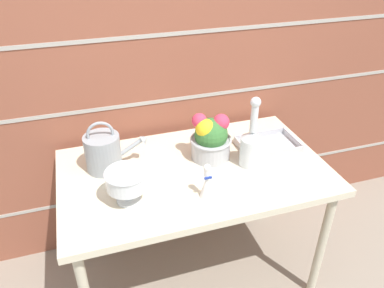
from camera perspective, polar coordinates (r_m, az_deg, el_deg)
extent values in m
plane|color=gray|center=(2.33, 0.30, -18.78)|extent=(12.00, 12.00, 0.00)
cube|color=brown|center=(2.05, -3.68, 11.78)|extent=(3.60, 0.08, 2.20)
cube|color=#A8A399|center=(2.38, -2.81, -6.00)|extent=(3.53, 0.00, 0.02)
cube|color=#A8A399|center=(2.08, -3.22, 6.74)|extent=(3.53, 0.00, 0.02)
cube|color=#A8A399|center=(1.95, -3.55, 16.35)|extent=(3.53, 0.00, 0.02)
cube|color=beige|center=(1.83, 0.36, -4.27)|extent=(1.28, 0.76, 0.04)
cylinder|color=beige|center=(2.09, 19.13, -14.37)|extent=(0.04, 0.04, 0.70)
cylinder|color=beige|center=(2.25, -16.74, -9.79)|extent=(0.04, 0.04, 0.70)
cylinder|color=beige|center=(2.48, 10.96, -4.57)|extent=(0.04, 0.04, 0.70)
cylinder|color=#93999E|center=(1.82, -13.39, -1.32)|extent=(0.17, 0.17, 0.18)
cylinder|color=#93999E|center=(1.82, -9.18, -0.39)|extent=(0.14, 0.02, 0.09)
cone|color=#93999E|center=(1.82, -7.17, 0.84)|extent=(0.05, 0.05, 0.06)
torus|color=#93999E|center=(1.77, -13.80, 1.51)|extent=(0.13, 0.01, 0.13)
cylinder|color=silver|center=(1.65, -9.62, -8.30)|extent=(0.10, 0.10, 0.01)
cylinder|color=silver|center=(1.63, -9.74, -7.30)|extent=(0.04, 0.04, 0.06)
sphere|color=silver|center=(1.63, -9.75, -7.22)|extent=(0.04, 0.04, 0.04)
cylinder|color=silver|center=(1.59, -9.95, -5.41)|extent=(0.17, 0.17, 0.07)
torus|color=silver|center=(1.57, -10.08, -4.35)|extent=(0.18, 0.18, 0.01)
cylinder|color=#ADADB2|center=(1.88, 2.86, -0.65)|extent=(0.19, 0.19, 0.10)
torus|color=#ADADB2|center=(1.85, 2.90, 0.69)|extent=(0.21, 0.21, 0.01)
sphere|color=#387033|center=(1.84, 2.93, 1.46)|extent=(0.17, 0.17, 0.17)
sphere|color=yellow|center=(1.80, 2.05, 2.35)|extent=(0.10, 0.10, 0.10)
sphere|color=#E03856|center=(1.81, 1.13, 3.57)|extent=(0.07, 0.07, 0.07)
sphere|color=#E03856|center=(1.82, 4.47, 3.34)|extent=(0.08, 0.08, 0.08)
cylinder|color=silver|center=(1.83, 8.96, -1.13)|extent=(0.11, 0.11, 0.15)
cone|color=silver|center=(1.78, 9.20, 1.37)|extent=(0.11, 0.11, 0.04)
cylinder|color=silver|center=(1.74, 9.44, 3.82)|extent=(0.03, 0.03, 0.13)
sphere|color=silver|center=(1.71, 9.69, 6.31)|extent=(0.05, 0.05, 0.05)
cone|color=white|center=(1.62, 2.25, -6.39)|extent=(0.06, 0.06, 0.11)
cylinder|color=white|center=(1.58, 2.31, -4.22)|extent=(0.03, 0.03, 0.04)
sphere|color=white|center=(1.56, 2.32, -3.64)|extent=(0.03, 0.03, 0.03)
cube|color=#193399|center=(1.58, 2.47, -5.19)|extent=(0.03, 0.01, 0.01)
cube|color=#B7B7BC|center=(2.02, 11.43, -0.39)|extent=(0.30, 0.20, 0.01)
cube|color=#B7B7BC|center=(1.94, 12.84, -1.51)|extent=(0.30, 0.01, 0.04)
cube|color=#B7B7BC|center=(2.09, 10.21, 1.38)|extent=(0.30, 0.01, 0.04)
cube|color=#B7B7BC|center=(1.95, 7.61, -0.71)|extent=(0.01, 0.20, 0.04)
cube|color=#B7B7BC|center=(2.08, 15.11, 0.65)|extent=(0.01, 0.20, 0.04)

